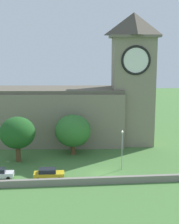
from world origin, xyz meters
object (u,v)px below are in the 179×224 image
(church, at_px, (84,102))
(car_yellow, at_px, (49,174))
(streetlamp_west_mid, at_px, (122,144))
(tree_riverside_east, at_px, (17,133))
(tree_riverside_west, at_px, (73,131))

(church, relative_size, car_yellow, 7.49)
(church, relative_size, streetlamp_west_mid, 5.30)
(tree_riverside_east, bearing_deg, streetlamp_west_mid, -17.99)
(car_yellow, bearing_deg, tree_riverside_east, 121.96)
(church, height_order, tree_riverside_east, church)
(tree_riverside_west, bearing_deg, car_yellow, -109.35)
(church, bearing_deg, car_yellow, -108.88)
(car_yellow, height_order, tree_riverside_east, tree_riverside_east)
(church, bearing_deg, tree_riverside_east, -137.20)
(car_yellow, relative_size, tree_riverside_east, 0.58)
(car_yellow, xyz_separation_m, tree_riverside_east, (-5.60, 8.99, 4.40))
(car_yellow, bearing_deg, tree_riverside_west, 70.65)
(tree_riverside_west, bearing_deg, streetlamp_west_mid, -49.63)
(church, xyz_separation_m, streetlamp_west_mid, (4.97, -17.49, -4.23))
(streetlamp_west_mid, bearing_deg, car_yellow, -164.93)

